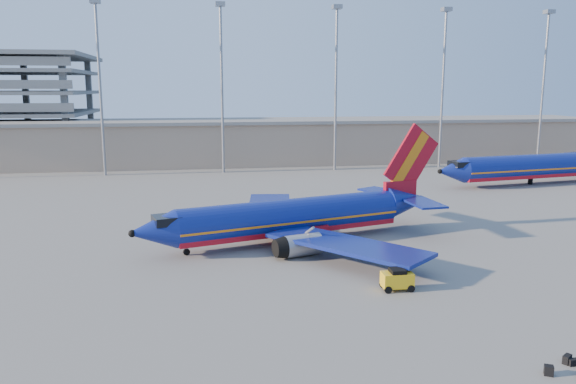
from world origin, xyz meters
name	(u,v)px	position (x,y,z in m)	size (l,w,h in m)	color
ground	(299,240)	(0.00, 0.00, 0.00)	(220.00, 220.00, 0.00)	slate
terminal_building	(296,140)	(10.00, 58.00, 4.32)	(122.00, 16.00, 8.50)	gray
light_mast_row	(280,70)	(5.00, 46.00, 17.55)	(101.60, 1.60, 28.65)	gray
aircraft_main	(297,217)	(-0.21, -0.13, 2.35)	(31.69, 30.04, 10.99)	navy
aircraft_second	(536,166)	(41.88, 26.18, 2.75)	(35.31, 13.66, 12.01)	navy
baggage_tug	(397,279)	(4.63, -14.52, 0.85)	(2.29, 1.41, 1.63)	gold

